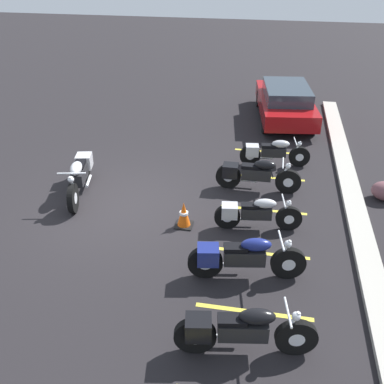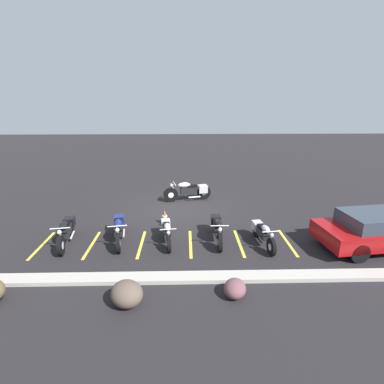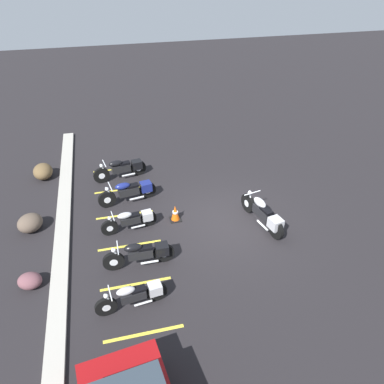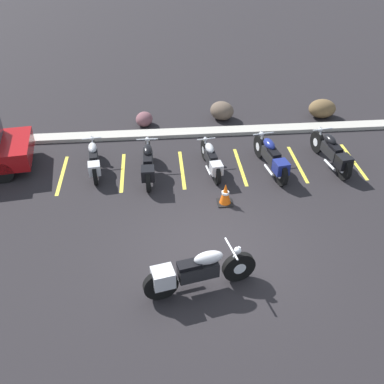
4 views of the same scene
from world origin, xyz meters
name	(u,v)px [view 4 (image 4 of 4)]	position (x,y,z in m)	size (l,w,h in m)	color
ground	(212,250)	(0.00, 0.00, 0.00)	(60.00, 60.00, 0.00)	black
motorcycle_silver_featured	(195,272)	(-0.52, -1.16, 0.51)	(2.40, 0.89, 0.95)	black
parked_bike_0	(94,160)	(-3.00, 3.65, 0.42)	(0.61, 2.02, 0.80)	black
parked_bike_1	(148,163)	(-1.44, 3.25, 0.46)	(0.62, 2.22, 0.87)	black
parked_bike_2	(211,160)	(0.38, 3.37, 0.41)	(0.62, 1.98, 0.78)	black
parked_bike_3	(272,157)	(2.13, 3.23, 0.48)	(0.77, 2.27, 0.90)	black
parked_bike_4	(332,152)	(3.97, 3.36, 0.48)	(0.75, 2.26, 0.89)	black
concrete_curb	(191,132)	(0.00, 5.77, 0.06)	(18.00, 0.50, 0.12)	#A8A399
landscape_rock_0	(322,109)	(4.79, 6.68, 0.32)	(0.97, 0.79, 0.65)	brown
landscape_rock_1	(144,119)	(-1.56, 6.57, 0.24)	(0.70, 0.57, 0.47)	brown
landscape_rock_2	(222,111)	(1.20, 6.83, 0.32)	(0.87, 0.77, 0.63)	brown
traffic_cone	(225,194)	(0.56, 1.79, 0.29)	(0.40, 0.40, 0.61)	black
stall_line_0	(62,175)	(-3.96, 3.57, 0.00)	(0.10, 2.10, 0.00)	gold
stall_line_1	(123,172)	(-2.21, 3.57, 0.00)	(0.10, 2.10, 0.00)	gold
stall_line_2	(182,169)	(-0.46, 3.57, 0.00)	(0.10, 2.10, 0.00)	gold
stall_line_3	(240,167)	(1.30, 3.57, 0.00)	(0.10, 2.10, 0.00)	gold
stall_line_4	(297,164)	(3.05, 3.57, 0.00)	(0.10, 2.10, 0.00)	gold
stall_line_5	(354,161)	(4.80, 3.57, 0.00)	(0.10, 2.10, 0.00)	gold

